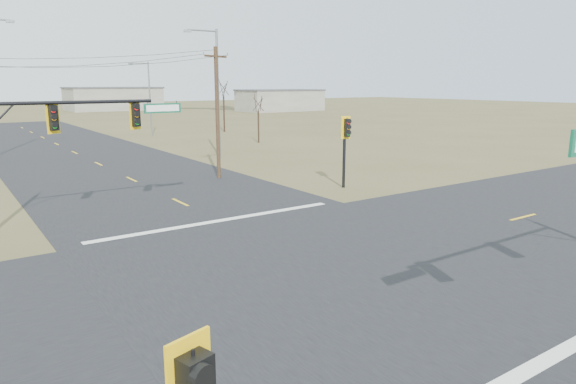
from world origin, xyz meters
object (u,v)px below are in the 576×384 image
object	(u,v)px
streetlight_b	(148,95)
bare_tree_d	(223,88)
utility_pole_near	(217,111)
mast_arm_far	(62,127)
bare_tree_c	(258,103)
pedestal_signal_ne	(346,135)
streetlight_a	(215,87)

from	to	relation	value
streetlight_b	bare_tree_d	xyz separation A→B (m)	(9.71, -0.45, 0.77)
utility_pole_near	mast_arm_far	bearing A→B (deg)	-147.87
mast_arm_far	bare_tree_c	world-z (taller)	mast_arm_far
pedestal_signal_ne	utility_pole_near	size ratio (longest dim) A/B	0.51
mast_arm_far	bare_tree_d	distance (m)	44.79
pedestal_signal_ne	streetlight_a	size ratio (longest dim) A/B	0.41
bare_tree_c	bare_tree_d	xyz separation A→B (m)	(2.88, 13.23, 1.44)
pedestal_signal_ne	bare_tree_c	distance (m)	24.76
utility_pole_near	bare_tree_d	distance (m)	33.35
utility_pole_near	bare_tree_d	world-z (taller)	utility_pole_near
streetlight_b	bare_tree_d	bearing A→B (deg)	-22.29
pedestal_signal_ne	streetlight_a	xyz separation A→B (m)	(-0.51, 15.83, 2.71)
mast_arm_far	pedestal_signal_ne	xyz separation A→B (m)	(15.47, -0.49, -1.18)
pedestal_signal_ne	streetlight_b	distance (m)	37.09
mast_arm_far	pedestal_signal_ne	bearing A→B (deg)	-18.74
utility_pole_near	bare_tree_d	bearing A→B (deg)	61.74
mast_arm_far	utility_pole_near	world-z (taller)	utility_pole_near
pedestal_signal_ne	bare_tree_d	size ratio (longest dim) A/B	0.62
streetlight_b	bare_tree_c	distance (m)	15.31
streetlight_a	bare_tree_d	distance (m)	23.75
mast_arm_far	utility_pole_near	bearing A→B (deg)	15.21
bare_tree_c	streetlight_a	bearing A→B (deg)	-139.03
utility_pole_near	streetlight_a	xyz separation A→B (m)	(4.23, 8.60, 1.45)
streetlight_a	streetlight_b	distance (m)	21.31
pedestal_signal_ne	utility_pole_near	bearing A→B (deg)	148.07
pedestal_signal_ne	streetlight_a	bearing A→B (deg)	116.63
mast_arm_far	bare_tree_d	size ratio (longest dim) A/B	1.27
mast_arm_far	utility_pole_near	size ratio (longest dim) A/B	1.05
pedestal_signal_ne	bare_tree_d	bearing A→B (deg)	98.00
streetlight_b	utility_pole_near	bearing A→B (deg)	-121.14
utility_pole_near	streetlight_a	distance (m)	9.70
mast_arm_far	streetlight_b	size ratio (longest dim) A/B	1.02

